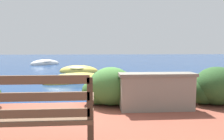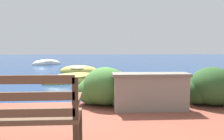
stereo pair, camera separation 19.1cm
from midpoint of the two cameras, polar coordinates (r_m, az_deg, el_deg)
ground_plane at (r=4.98m, az=-4.21°, el=-10.75°), size 80.00×80.00×0.00m
park_bench at (r=2.63m, az=-21.42°, el=-10.52°), size 1.29×0.48×0.93m
stone_wall at (r=4.29m, az=10.38°, el=-5.53°), size 1.47×0.39×0.72m
hedge_clump_left at (r=4.59m, az=-1.68°, el=-4.88°), size 1.18×0.85×0.80m
hedge_clump_centre at (r=5.07m, az=24.48°, el=-4.36°), size 1.18×0.85×0.81m
rowboat_nearest at (r=9.34m, az=-10.25°, el=-2.62°), size 2.96×2.42×0.64m
rowboat_mid at (r=12.75m, az=-9.11°, el=-0.30°), size 2.42×1.51×0.70m
rowboat_far at (r=19.02m, az=-17.36°, el=1.55°), size 2.62×2.28×0.77m
mooring_buoy at (r=10.25m, az=1.35°, el=-1.62°), size 0.52×0.52×0.48m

